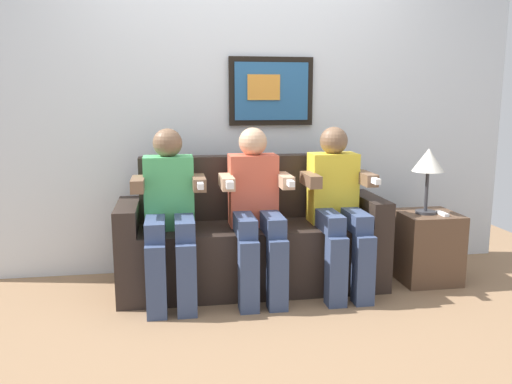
% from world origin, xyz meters
% --- Properties ---
extents(ground_plane, '(5.47, 5.47, 0.00)m').
position_xyz_m(ground_plane, '(0.00, 0.00, 0.00)').
color(ground_plane, '#8C6B4C').
extents(back_wall_assembly, '(4.21, 0.10, 2.60)m').
position_xyz_m(back_wall_assembly, '(0.01, 0.76, 1.30)').
color(back_wall_assembly, silver).
rests_on(back_wall_assembly, ground_plane).
extents(couch, '(1.81, 0.58, 0.90)m').
position_xyz_m(couch, '(0.00, 0.33, 0.31)').
color(couch, '#2D231E').
rests_on(couch, ground_plane).
extents(person_on_left, '(0.46, 0.56, 1.11)m').
position_xyz_m(person_on_left, '(-0.56, 0.16, 0.61)').
color(person_on_left, '#4CB266').
rests_on(person_on_left, ground_plane).
extents(person_in_middle, '(0.46, 0.56, 1.11)m').
position_xyz_m(person_in_middle, '(-0.00, 0.16, 0.61)').
color(person_in_middle, '#D8593F').
rests_on(person_in_middle, ground_plane).
extents(person_on_right, '(0.46, 0.56, 1.11)m').
position_xyz_m(person_on_right, '(0.56, 0.16, 0.61)').
color(person_on_right, yellow).
rests_on(person_on_right, ground_plane).
extents(side_table_right, '(0.40, 0.40, 0.50)m').
position_xyz_m(side_table_right, '(1.25, 0.22, 0.25)').
color(side_table_right, brown).
rests_on(side_table_right, ground_plane).
extents(table_lamp, '(0.22, 0.22, 0.46)m').
position_xyz_m(table_lamp, '(1.22, 0.20, 0.86)').
color(table_lamp, '#333338').
rests_on(table_lamp, side_table_right).
extents(spare_remote_on_table, '(0.04, 0.13, 0.02)m').
position_xyz_m(spare_remote_on_table, '(1.31, 0.14, 0.51)').
color(spare_remote_on_table, white).
rests_on(spare_remote_on_table, side_table_right).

